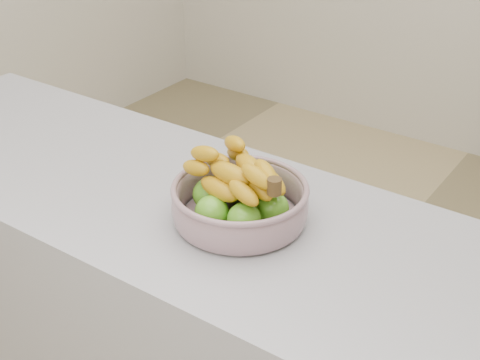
% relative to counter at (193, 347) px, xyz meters
% --- Properties ---
extents(counter, '(2.00, 0.60, 0.90)m').
position_rel_counter_xyz_m(counter, '(0.00, 0.00, 0.00)').
color(counter, '#A4A5AD').
rests_on(counter, ground).
extents(fruit_bowl, '(0.29, 0.29, 0.15)m').
position_rel_counter_xyz_m(fruit_bowl, '(0.15, 0.00, 0.50)').
color(fruit_bowl, '#9FABBF').
rests_on(fruit_bowl, counter).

